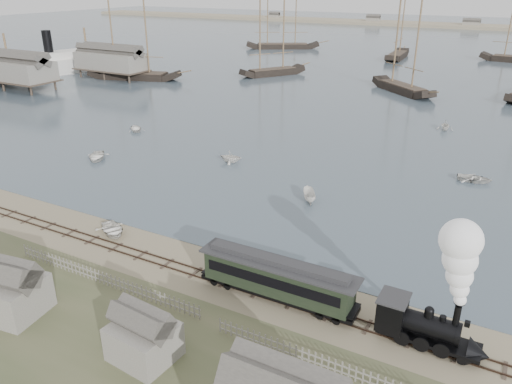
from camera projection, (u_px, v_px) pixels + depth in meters
The scene contains 24 objects.
ground at pixel (218, 265), 43.54m from camera, with size 600.00×600.00×0.00m, color tan.
harbor_water at pixel (471, 47), 180.66m from camera, with size 600.00×336.00×0.06m, color #445762.
rail_track at pixel (205, 276), 41.91m from camera, with size 120.00×1.80×0.16m.
picket_fence_west at pixel (105, 285), 40.75m from camera, with size 19.00×0.10×1.20m, color slate, non-canonical shape.
picket_fence_east at pixel (319, 369), 31.99m from camera, with size 15.00×0.10×1.20m, color slate, non-canonical shape.
shed_left at pixel (12, 312), 37.45m from camera, with size 5.00×4.00×4.10m, color slate, non-canonical shape.
shed_mid at pixel (146, 357), 32.98m from camera, with size 4.00×3.50×3.60m, color slate, non-canonical shape.
western_wharf at pixel (21, 74), 107.64m from camera, with size 36.00×56.00×8.00m, color slate, non-canonical shape.
far_spit at pixel (492, 29), 245.21m from camera, with size 500.00×20.00×1.80m, color tan.
locomotive at pixel (448, 297), 31.93m from camera, with size 7.41×2.77×9.23m.
passenger_coach at pixel (277, 277), 38.18m from camera, with size 12.78×2.46×3.10m.
beached_dinghy at pixel (112, 230), 48.73m from camera, with size 4.00×2.86×0.83m, color white.
steamship at pixel (49, 52), 128.08m from camera, with size 49.81×8.30×10.90m, color white, non-canonical shape.
rowboat_0 at pixel (96, 156), 68.55m from camera, with size 4.29×3.06×0.89m, color white.
rowboat_1 at pixel (231, 157), 67.29m from camera, with size 3.07×2.65×1.62m, color white.
rowboat_2 at pixel (309, 196), 55.59m from camera, with size 3.31×1.25×1.28m, color white.
rowboat_3 at pixel (475, 178), 61.08m from camera, with size 4.05×2.90×0.84m, color white.
rowboat_6 at pixel (136, 128), 81.67m from camera, with size 3.62×2.58×0.75m, color white.
rowboat_7 at pixel (445, 125), 81.73m from camera, with size 3.05×2.64×1.61m, color white.
schooner_0 at pixel (131, 37), 119.47m from camera, with size 23.07×5.32×20.00m, color black, non-canonical shape.
schooner_1 at pixel (273, 35), 124.25m from camera, with size 17.74×4.09×20.00m, color black, non-canonical shape.
schooner_2 at pixel (407, 45), 105.08m from camera, with size 18.72×4.32×20.00m, color black, non-canonical shape.
schooner_6 at pixel (283, 19), 173.23m from camera, with size 25.53×5.89×20.00m, color black, non-canonical shape.
schooner_7 at pixel (401, 25), 150.93m from camera, with size 19.69×4.54×20.00m, color black, non-canonical shape.
Camera 1 is at (20.87, -31.32, 23.05)m, focal length 35.00 mm.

